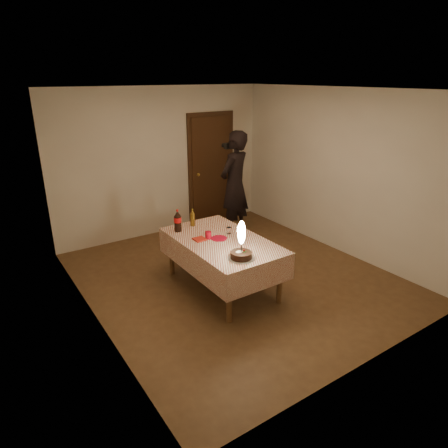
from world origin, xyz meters
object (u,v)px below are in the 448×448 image
(clear_cup, at_px, (229,230))
(amber_bottle_left, at_px, (193,218))
(red_cup, at_px, (208,235))
(red_plate, at_px, (219,238))
(birthday_cake, at_px, (241,249))
(dining_table, at_px, (222,246))
(cola_bottle, at_px, (178,221))
(photographer, at_px, (234,184))

(clear_cup, bearing_deg, amber_bottle_left, 115.63)
(red_cup, height_order, clear_cup, red_cup)
(red_plate, bearing_deg, birthday_cake, -99.91)
(dining_table, bearing_deg, cola_bottle, 119.32)
(cola_bottle, distance_m, photographer, 1.85)
(red_plate, relative_size, cola_bottle, 0.69)
(birthday_cake, relative_size, red_plate, 2.17)
(clear_cup, relative_size, amber_bottle_left, 0.35)
(red_plate, xyz_separation_m, red_cup, (-0.12, 0.08, 0.05))
(amber_bottle_left, bearing_deg, dining_table, -85.20)
(birthday_cake, bearing_deg, photographer, 56.53)
(photographer, bearing_deg, red_plate, -131.41)
(dining_table, bearing_deg, amber_bottle_left, 94.80)
(red_cup, xyz_separation_m, photographer, (1.40, 1.37, 0.18))
(dining_table, xyz_separation_m, birthday_cake, (-0.12, -0.60, 0.22))
(clear_cup, bearing_deg, red_plate, -160.49)
(amber_bottle_left, height_order, photographer, photographer)
(photographer, bearing_deg, red_cup, -135.56)
(red_plate, height_order, clear_cup, clear_cup)
(birthday_cake, xyz_separation_m, clear_cup, (0.33, 0.74, -0.08))
(birthday_cake, bearing_deg, amber_bottle_left, 86.98)
(dining_table, distance_m, red_plate, 0.12)
(red_plate, relative_size, amber_bottle_left, 0.86)
(red_plate, xyz_separation_m, amber_bottle_left, (-0.05, 0.62, 0.11))
(red_plate, xyz_separation_m, cola_bottle, (-0.33, 0.54, 0.15))
(birthday_cake, bearing_deg, dining_table, 78.30)
(clear_cup, relative_size, photographer, 0.05)
(clear_cup, height_order, cola_bottle, cola_bottle)
(dining_table, height_order, red_plate, red_plate)
(photographer, bearing_deg, cola_bottle, -150.56)
(red_cup, relative_size, cola_bottle, 0.31)
(amber_bottle_left, distance_m, photographer, 1.57)
(dining_table, relative_size, cola_bottle, 5.42)
(red_plate, bearing_deg, cola_bottle, 121.07)
(dining_table, xyz_separation_m, red_plate, (-0.01, 0.06, 0.10))
(dining_table, height_order, amber_bottle_left, amber_bottle_left)
(dining_table, bearing_deg, birthday_cake, -101.70)
(dining_table, relative_size, red_cup, 17.20)
(dining_table, height_order, birthday_cake, birthday_cake)
(dining_table, relative_size, photographer, 0.91)
(photographer, bearing_deg, amber_bottle_left, -148.03)
(red_plate, relative_size, red_cup, 2.20)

